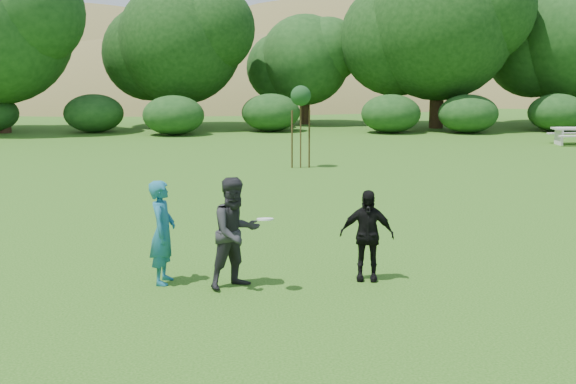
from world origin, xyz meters
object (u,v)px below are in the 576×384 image
Objects in this scene: player_teal at (163,232)px; sapling at (301,98)px; player_grey at (235,233)px; player_black at (367,235)px; picnic_table at (573,133)px.

sapling is at bearing -7.05° from player_teal.
player_grey is 2.24m from player_black.
player_teal is 3.44m from player_black.
player_grey is 0.65× the size of sapling.
player_teal is at bearing -104.97° from sapling.
picnic_table is (16.18, 19.08, -0.36)m from player_teal.
picnic_table is (12.70, 6.07, -1.90)m from sapling.
player_grey is at bearing -96.76° from player_teal.
picnic_table is at bearing 25.57° from sapling.
picnic_table is (12.74, 19.15, -0.26)m from player_black.
player_black is (3.43, -0.07, -0.09)m from player_teal.
player_teal reaches higher than picnic_table.
player_grey is at bearing -99.64° from sapling.
player_grey reaches higher than player_black.
picnic_table is at bearing 20.39° from player_grey.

